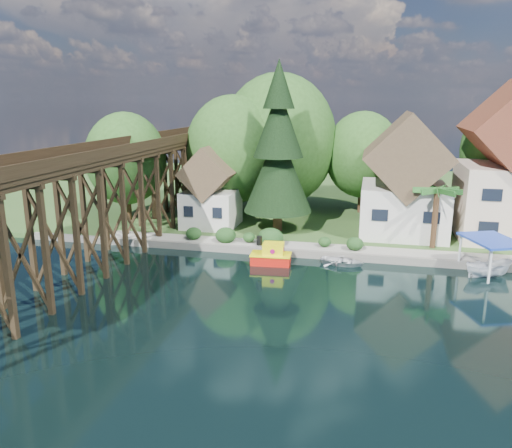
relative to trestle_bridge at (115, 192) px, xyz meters
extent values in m
plane|color=black|center=(16.00, -5.17, -5.35)|extent=(140.00, 140.00, 0.00)
cube|color=#2F5020|center=(16.00, 28.83, -5.10)|extent=(140.00, 52.00, 0.50)
cube|color=slate|center=(20.00, 2.83, -5.04)|extent=(60.00, 0.40, 0.62)
cube|color=gray|center=(22.00, 4.13, -4.82)|extent=(50.00, 2.60, 0.06)
cube|color=black|center=(0.00, -11.57, -1.35)|extent=(4.00, 0.36, 8.00)
cube|color=black|center=(0.00, -8.37, -1.35)|extent=(4.00, 0.36, 8.00)
cube|color=black|center=(0.00, -5.17, -1.35)|extent=(4.00, 0.36, 8.00)
cube|color=black|center=(0.00, -1.97, -1.35)|extent=(4.00, 0.36, 8.00)
cube|color=black|center=(0.00, 1.23, -1.35)|extent=(4.00, 0.36, 8.00)
cube|color=black|center=(0.00, 4.43, -1.35)|extent=(4.00, 0.36, 8.00)
cube|color=black|center=(0.00, 7.63, -1.35)|extent=(4.00, 0.36, 8.00)
cube|color=black|center=(0.00, 10.83, -1.35)|extent=(4.00, 0.36, 8.00)
cube|color=black|center=(0.00, 14.03, -1.35)|extent=(4.00, 0.36, 8.00)
cube|color=black|center=(0.00, 17.23, -1.35)|extent=(4.00, 0.36, 8.00)
cube|color=black|center=(0.00, 20.43, -1.35)|extent=(4.00, 0.36, 8.00)
cube|color=black|center=(-1.75, 0.83, 2.70)|extent=(0.35, 44.00, 0.35)
cube|color=black|center=(1.75, 0.83, 2.70)|extent=(0.35, 44.00, 0.35)
cube|color=black|center=(0.00, 0.83, 3.00)|extent=(4.00, 44.00, 0.30)
cube|color=black|center=(-2.00, 0.83, 3.55)|extent=(0.12, 44.00, 0.80)
cube|color=black|center=(2.00, 0.83, 3.55)|extent=(0.12, 44.00, 0.80)
cube|color=silver|center=(23.00, 10.83, -2.60)|extent=(7.50, 8.00, 4.50)
cube|color=#4F3B2A|center=(23.00, 10.83, 2.35)|extent=(7.64, 8.64, 7.64)
cube|color=black|center=(20.90, 6.79, -2.37)|extent=(1.35, 0.08, 1.00)
cube|color=black|center=(25.10, 6.79, -2.37)|extent=(1.35, 0.08, 1.00)
cube|color=beige|center=(32.00, 11.33, -1.60)|extent=(8.50, 8.50, 6.50)
cube|color=black|center=(29.62, 7.04, -1.27)|extent=(1.53, 0.08, 1.00)
cube|color=silver|center=(5.00, 9.33, -3.10)|extent=(5.00, 5.00, 3.50)
cube|color=#4F3B2A|center=(5.00, 9.33, 0.45)|extent=(5.09, 5.40, 5.09)
cube|color=black|center=(3.60, 6.79, -2.92)|extent=(0.90, 0.08, 1.00)
cube|color=black|center=(6.40, 6.79, -2.92)|extent=(0.90, 0.08, 1.00)
cylinder|color=#382314|center=(6.00, 13.83, -2.60)|extent=(0.50, 0.50, 4.50)
ellipsoid|color=#264D1B|center=(6.00, 13.83, 2.15)|extent=(4.40, 4.40, 5.06)
cylinder|color=#382314|center=(10.00, 17.83, -2.37)|extent=(0.50, 0.50, 4.95)
ellipsoid|color=#264D1B|center=(10.00, 17.83, 2.85)|extent=(5.00, 5.00, 5.75)
cylinder|color=#382314|center=(19.00, 18.83, -2.82)|extent=(0.50, 0.50, 4.05)
ellipsoid|color=#264D1B|center=(19.00, 18.83, 1.45)|extent=(4.00, 4.00, 4.60)
cylinder|color=#382314|center=(34.00, 18.83, -2.60)|extent=(0.50, 0.50, 4.50)
cylinder|color=#382314|center=(-4.00, 9.83, -2.82)|extent=(0.50, 0.50, 4.05)
ellipsoid|color=#264D1B|center=(-4.00, 9.83, 1.45)|extent=(4.00, 4.00, 4.60)
ellipsoid|color=#153B17|center=(8.00, 4.03, -4.08)|extent=(1.98, 1.98, 1.53)
ellipsoid|color=#153B17|center=(10.00, 4.33, -4.25)|extent=(1.54, 1.54, 1.19)
ellipsoid|color=#153B17|center=(12.00, 3.83, -4.00)|extent=(2.20, 2.20, 1.70)
ellipsoid|color=#153B17|center=(5.00, 4.23, -4.17)|extent=(1.76, 1.76, 1.36)
ellipsoid|color=#153B17|center=(16.50, 4.43, -4.25)|extent=(1.54, 1.54, 1.19)
ellipsoid|color=#153B17|center=(19.00, 4.13, -4.17)|extent=(1.76, 1.76, 1.36)
cylinder|color=#382314|center=(11.63, 9.00, -3.41)|extent=(0.86, 0.86, 2.87)
cone|color=black|center=(11.63, 9.00, 0.90)|extent=(6.32, 6.32, 7.66)
cone|color=black|center=(11.63, 9.00, 5.20)|extent=(4.60, 4.60, 6.22)
cone|color=black|center=(11.63, 9.00, 8.56)|extent=(2.87, 2.87, 4.31)
cylinder|color=#382314|center=(25.31, 6.41, -2.52)|extent=(0.47, 0.47, 4.65)
ellipsoid|color=#1E4B19|center=(25.31, 6.41, 0.01)|extent=(4.62, 4.62, 1.06)
cube|color=red|center=(12.67, 0.64, -4.99)|extent=(3.14, 1.83, 0.81)
cube|color=#FAEE0D|center=(12.67, 0.64, -4.56)|extent=(3.25, 1.93, 0.10)
cube|color=#FAEE0D|center=(12.87, 0.65, -4.13)|extent=(1.70, 1.32, 1.01)
cylinder|color=black|center=(11.76, 0.57, -3.48)|extent=(0.45, 0.45, 0.71)
cylinder|color=#A40C5F|center=(12.92, 0.03, -4.13)|extent=(0.37, 0.11, 0.36)
cylinder|color=#A40C5F|center=(12.83, 1.28, -4.13)|extent=(0.37, 0.11, 0.36)
cylinder|color=#A40C5F|center=(13.68, 0.71, -4.13)|extent=(0.11, 0.37, 0.36)
imported|color=silver|center=(18.15, 1.77, -5.00)|extent=(3.79, 3.01, 0.71)
imported|color=white|center=(28.69, 1.34, -4.66)|extent=(3.82, 2.53, 1.38)
cube|color=#1C3EB6|center=(28.69, 1.34, -2.58)|extent=(4.42, 5.22, 0.17)
cylinder|color=white|center=(29.17, 3.60, -3.83)|extent=(0.17, 0.17, 2.49)
cylinder|color=white|center=(28.21, -0.91, -3.83)|extent=(0.17, 0.17, 2.49)
cylinder|color=white|center=(26.84, 2.71, -3.83)|extent=(0.17, 0.17, 2.49)
camera|label=1|loc=(19.91, -35.89, 7.22)|focal=35.00mm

